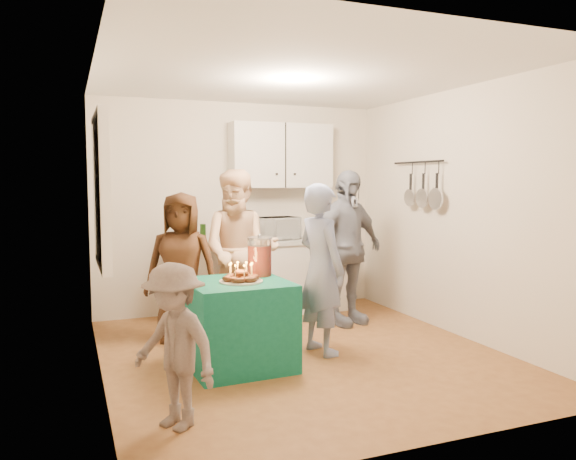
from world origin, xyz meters
name	(u,v)px	position (x,y,z in m)	size (l,w,h in m)	color
floor	(302,354)	(0.00, 0.00, 0.00)	(4.00, 4.00, 0.00)	brown
ceiling	(302,74)	(0.00, 0.00, 2.60)	(4.00, 4.00, 0.00)	white
back_wall	(240,208)	(0.00, 2.00, 1.30)	(3.60, 3.60, 0.00)	silver
left_wall	(98,222)	(-1.80, 0.00, 1.30)	(4.00, 4.00, 0.00)	silver
right_wall	(460,213)	(1.80, 0.00, 1.30)	(4.00, 4.00, 0.00)	silver
window_night	(99,191)	(-1.77, 0.30, 1.55)	(0.04, 1.00, 1.20)	black
counter	(263,279)	(0.20, 1.70, 0.43)	(2.20, 0.58, 0.86)	white
countertop	(263,242)	(0.20, 1.70, 0.89)	(2.24, 0.62, 0.05)	beige
upper_cabinet	(281,156)	(0.50, 1.85, 1.95)	(1.30, 0.30, 0.80)	white
pot_rack	(416,184)	(1.72, 0.70, 1.60)	(0.12, 1.00, 0.60)	black
microwave	(277,228)	(0.39, 1.70, 1.05)	(0.50, 0.34, 0.28)	white
party_table	(238,324)	(-0.66, -0.13, 0.38)	(0.85, 0.85, 0.76)	#0E604A
donut_cake	(241,272)	(-0.65, -0.18, 0.85)	(0.38, 0.38, 0.18)	#381C0C
punch_jar	(260,258)	(-0.39, 0.08, 0.93)	(0.22, 0.22, 0.34)	red
man_birthday	(321,269)	(0.19, -0.03, 0.81)	(0.59, 0.39, 1.61)	#8493C0
woman_back_left	(182,267)	(-0.95, 0.89, 0.76)	(0.74, 0.48, 1.52)	brown
woman_back_center	(240,251)	(-0.31, 0.98, 0.88)	(0.86, 0.67, 1.76)	#FFB385
woman_back_right	(346,248)	(0.90, 0.85, 0.88)	(1.03, 0.43, 1.76)	black
child_near_left	(174,346)	(-1.40, -1.16, 0.55)	(0.71, 0.41, 1.10)	#5F504C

